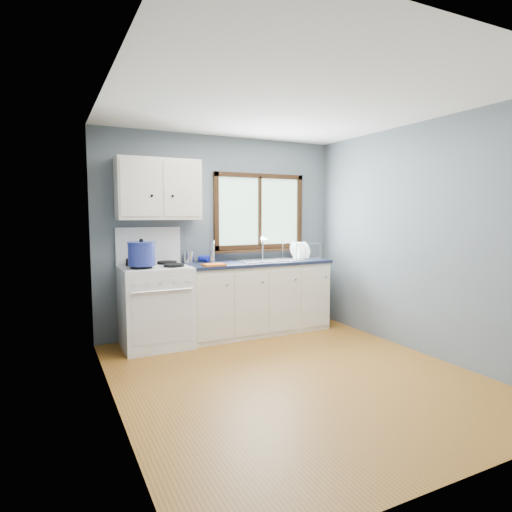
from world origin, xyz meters
name	(u,v)px	position (x,y,z in m)	size (l,w,h in m)	color
floor	(293,376)	(0.00, 0.00, -0.01)	(3.20, 3.60, 0.02)	#A16522
ceiling	(296,102)	(0.00, 0.00, 2.51)	(3.20, 3.60, 0.02)	white
wall_back	(221,235)	(0.00, 1.81, 1.25)	(3.20, 0.02, 2.50)	slate
wall_front	(470,264)	(0.00, -1.81, 1.25)	(3.20, 0.02, 2.50)	slate
wall_left	(111,250)	(-1.61, 0.00, 1.25)	(0.02, 3.60, 2.50)	slate
wall_right	(422,239)	(1.61, 0.00, 1.25)	(0.02, 3.60, 2.50)	slate
gas_range	(156,304)	(-0.95, 1.47, 0.49)	(0.76, 0.69, 1.36)	white
base_cabinets	(257,300)	(0.36, 1.49, 0.41)	(1.85, 0.60, 0.88)	#EFE5CD
countertop	(257,263)	(0.36, 1.49, 0.90)	(1.89, 0.64, 0.04)	black
sink	(269,265)	(0.54, 1.49, 0.86)	(0.84, 0.46, 0.44)	silver
window	(260,217)	(0.54, 1.77, 1.48)	(1.36, 0.10, 1.03)	#9EC6A8
upper_cabinets	(159,189)	(-0.85, 1.63, 1.80)	(0.95, 0.35, 0.70)	#EFE5CD
skillet	(137,261)	(-1.12, 1.63, 0.98)	(0.38, 0.31, 0.05)	black
stockpot	(142,254)	(-1.12, 1.32, 1.09)	(0.39, 0.39, 0.29)	navy
utensil_crock	(189,257)	(-0.47, 1.70, 1.00)	(0.14, 0.14, 0.37)	silver
thermos	(212,252)	(-0.21, 1.59, 1.06)	(0.06, 0.06, 0.27)	silver
soap_bottle	(209,253)	(-0.24, 1.62, 1.03)	(0.09, 0.09, 0.22)	#1C28D5
dish_towel	(214,265)	(-0.30, 1.29, 0.93)	(0.25, 0.18, 0.02)	orange
dish_rack	(301,254)	(1.05, 1.55, 0.98)	(0.46, 0.37, 0.22)	silver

